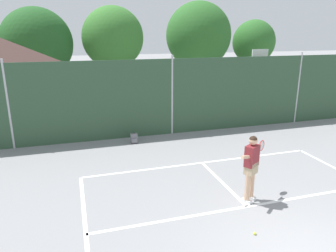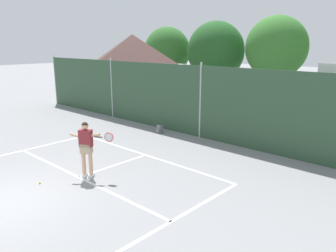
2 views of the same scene
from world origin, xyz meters
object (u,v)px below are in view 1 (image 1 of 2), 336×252
Objects in this scene: tennis_ball at (255,233)px; backpack_grey at (134,138)px; basketball_hoop at (258,74)px; tennis_player at (251,163)px.

backpack_grey reaches higher than tennis_ball.
backpack_grey is at bearing -163.11° from basketball_hoop.
basketball_hoop is 9.10m from tennis_player.
basketball_hoop is 7.53m from backpack_grey.
tennis_player is at bearing 64.75° from tennis_ball.
basketball_hoop is 1.91× the size of tennis_player.
backpack_grey is (-2.07, 5.50, -0.92)m from tennis_player.
tennis_player is 4.01× the size of backpack_grey.
backpack_grey is (-1.42, 6.87, 0.16)m from tennis_ball.
tennis_player is 1.85m from tennis_ball.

